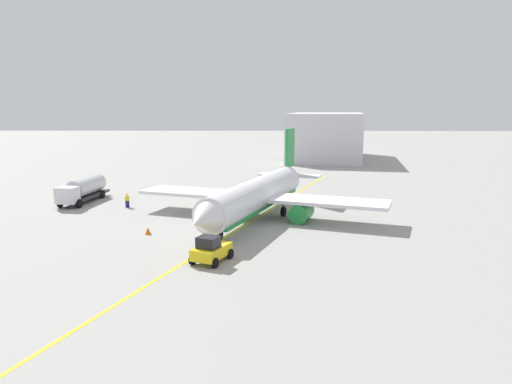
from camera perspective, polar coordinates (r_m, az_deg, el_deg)
The scene contains 8 objects.
ground_plane at distance 53.75m, azimuth 0.00°, elevation -3.15°, with size 400.00×400.00×0.00m, color #9E9B96.
airplane at distance 53.70m, azimuth 0.19°, elevation -0.38°, with size 30.32×28.79×9.46m.
fuel_tanker at distance 66.56m, azimuth -19.91°, elevation 0.33°, with size 10.52×3.75×3.15m.
pushback_tug at distance 38.87m, azimuth -5.39°, elevation -6.86°, with size 4.10×3.45×2.20m.
refueling_worker at distance 61.52m, azimuth -15.09°, elevation -1.02°, with size 0.42×0.56×1.71m.
safety_cone_nose at distance 48.21m, azimuth -12.74°, elevation -4.54°, with size 0.62×0.62×0.68m, color #F2590F.
distant_hangar at distance 117.10m, azimuth 8.39°, elevation 6.63°, with size 32.37×21.56×10.88m.
taxi_line_marking at distance 53.74m, azimuth 0.00°, elevation -3.14°, with size 73.39×0.30×0.01m, color yellow.
Camera 1 is at (52.31, 0.76, 12.33)m, focal length 33.58 mm.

